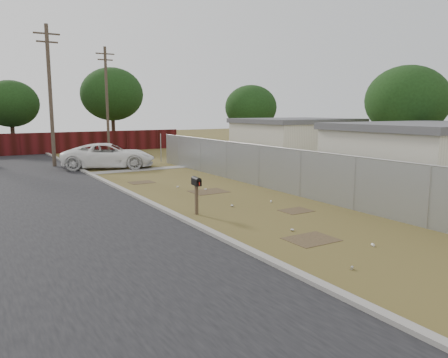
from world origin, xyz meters
TOP-DOWN VIEW (x-y plane):
  - ground at (0.00, 0.00)m, footprint 120.00×120.00m
  - street at (-6.76, 8.05)m, footprint 15.10×60.00m
  - chainlink_fence at (3.12, 1.03)m, footprint 0.10×27.06m
  - privacy_fence at (-6.00, 25.00)m, footprint 30.00×0.12m
  - utility_poles at (-3.67, 20.67)m, footprint 12.60×8.24m
  - houses at (9.70, 3.13)m, footprint 9.30×17.24m
  - horizon_trees at (0.84, 23.56)m, footprint 33.32×31.94m
  - mailbox at (-2.20, -0.59)m, footprint 0.27×0.59m
  - pickup_truck at (-1.16, 13.39)m, footprint 6.29×4.54m
  - scattered_litter at (-0.19, -1.44)m, footprint 3.07×12.09m

SIDE VIEW (x-z plane):
  - ground at x=0.00m, z-range 0.00..0.00m
  - street at x=-6.76m, z-range -0.04..0.08m
  - scattered_litter at x=-0.19m, z-range 0.01..0.08m
  - pickup_truck at x=-1.16m, z-range 0.00..1.59m
  - chainlink_fence at x=3.12m, z-range -0.21..1.81m
  - privacy_fence at x=-6.00m, z-range 0.00..1.80m
  - mailbox at x=-2.20m, z-range 0.39..1.75m
  - houses at x=9.70m, z-range 0.01..3.11m
  - horizon_trees at x=0.84m, z-range 0.74..8.52m
  - utility_poles at x=-3.67m, z-range 0.19..9.19m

